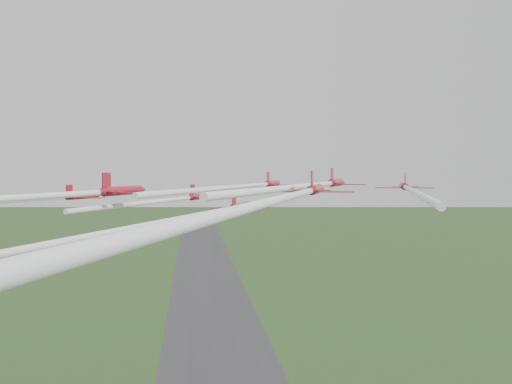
{
  "coord_description": "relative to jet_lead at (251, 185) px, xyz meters",
  "views": [
    {
      "loc": [
        -8.73,
        -95.94,
        60.46
      ],
      "look_at": [
        1.57,
        -5.82,
        57.37
      ],
      "focal_mm": 40.0,
      "sensor_mm": 36.0,
      "label": 1
    }
  ],
  "objects": [
    {
      "name": "jet_row3_left",
      "position": [
        -34.36,
        -17.41,
        -1.59
      ],
      "size": [
        27.88,
        55.85,
        2.37
      ],
      "rotation": [
        0.0,
        0.0,
        -0.44
      ],
      "color": "maroon"
    },
    {
      "name": "jet_row3_mid",
      "position": [
        -9.16,
        -29.17,
        -2.72
      ],
      "size": [
        25.77,
        59.62,
        2.48
      ],
      "rotation": [
        0.0,
        0.0,
        -0.38
      ],
      "color": "maroon"
    },
    {
      "name": "jet_row3_right",
      "position": [
        15.06,
        -32.14,
        0.28
      ],
      "size": [
        19.59,
        51.23,
        2.35
      ],
      "rotation": [
        0.0,
        0.0,
        -0.33
      ],
      "color": "maroon"
    },
    {
      "name": "jet_row2_right",
      "position": [
        7.47,
        -18.45,
        0.51
      ],
      "size": [
        27.84,
        58.52,
        2.96
      ],
      "rotation": [
        0.0,
        0.0,
        -0.41
      ],
      "color": "maroon"
    },
    {
      "name": "jet_lead",
      "position": [
        0.0,
        0.0,
        0.0
      ],
      "size": [
        26.3,
        63.2,
        2.86
      ],
      "rotation": [
        0.0,
        0.0,
        -0.36
      ],
      "color": "maroon"
    },
    {
      "name": "jet_row4_right",
      "position": [
        -1.02,
        -47.1,
        0.26
      ],
      "size": [
        22.71,
        59.74,
        2.65
      ],
      "rotation": [
        0.0,
        0.0,
        -0.32
      ],
      "color": "maroon"
    },
    {
      "name": "jet_row2_left",
      "position": [
        -11.95,
        -3.79,
        -2.01
      ],
      "size": [
        19.74,
        43.97,
        2.73
      ],
      "rotation": [
        0.0,
        0.0,
        -0.38
      ],
      "color": "maroon"
    },
    {
      "name": "runway",
      "position": [
        -1.28,
        200.37,
        -58.27
      ],
      "size": [
        38.0,
        900.0,
        0.04
      ],
      "primitive_type": "cube",
      "color": "#343436",
      "rests_on": "ground"
    },
    {
      "name": "jet_row4_left",
      "position": [
        -25.14,
        -38.91,
        -0.13
      ],
      "size": [
        27.79,
        63.81,
        2.86
      ],
      "rotation": [
        0.0,
        0.0,
        -0.38
      ],
      "color": "maroon"
    }
  ]
}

